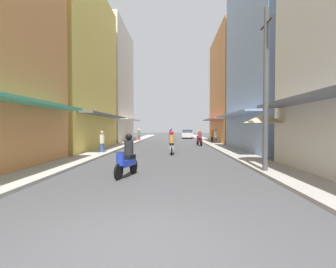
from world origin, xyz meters
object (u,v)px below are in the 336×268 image
at_px(motorbike_maroon, 199,139).
at_px(parked_car, 187,134).
at_px(motorbike_red, 170,137).
at_px(pedestrian_foreground, 139,134).
at_px(pedestrian_crossing, 215,136).
at_px(utility_pole, 266,89).
at_px(pedestrian_midway, 102,142).
at_px(motorbike_silver, 172,144).
at_px(pedestrian_far, 212,135).
at_px(motorbike_black, 171,134).
at_px(vendor_umbrella, 264,118).
at_px(motorbike_blue, 127,157).

xyz_separation_m(motorbike_maroon, parked_car, (-0.38, 16.20, 0.04)).
xyz_separation_m(motorbike_red, pedestrian_foreground, (-4.29, 4.96, 0.24)).
bearing_deg(pedestrian_crossing, utility_pole, -92.82).
relative_size(parked_car, pedestrian_midway, 2.63).
distance_m(motorbike_silver, parked_car, 24.25).
bearing_deg(motorbike_silver, pedestrian_far, 70.42).
bearing_deg(pedestrian_midway, motorbike_black, 80.88).
bearing_deg(pedestrian_far, pedestrian_midway, -125.94).
bearing_deg(motorbike_red, motorbike_maroon, -48.61).
relative_size(motorbike_black, utility_pole, 0.28).
height_order(pedestrian_crossing, vendor_umbrella, vendor_umbrella).
distance_m(pedestrian_crossing, utility_pole, 17.05).
bearing_deg(motorbike_blue, pedestrian_midway, 112.76).
bearing_deg(pedestrian_foreground, parked_car, 49.12).
bearing_deg(pedestrian_foreground, motorbike_black, 68.85).
xyz_separation_m(motorbike_black, pedestrian_far, (5.15, -13.73, 0.21)).
xyz_separation_m(parked_car, vendor_umbrella, (2.30, -28.45, 1.51)).
distance_m(motorbike_red, pedestrian_foreground, 6.56).
relative_size(motorbike_blue, pedestrian_crossing, 1.07).
distance_m(parked_car, pedestrian_foreground, 10.46).
relative_size(pedestrian_foreground, pedestrian_far, 1.04).
relative_size(pedestrian_midway, vendor_umbrella, 0.64).
xyz_separation_m(motorbike_maroon, pedestrian_far, (2.04, 5.21, 0.21)).
bearing_deg(pedestrian_crossing, motorbike_blue, -109.32).
bearing_deg(pedestrian_midway, pedestrian_crossing, 46.84).
bearing_deg(pedestrian_foreground, vendor_umbrella, -65.99).
bearing_deg(motorbike_blue, pedestrian_foreground, 97.24).
xyz_separation_m(pedestrian_midway, pedestrian_foreground, (0.17, 16.10, 0.16)).
bearing_deg(motorbike_black, pedestrian_far, -69.44).
bearing_deg(parked_car, utility_pole, -87.25).
distance_m(motorbike_silver, motorbike_black, 26.89).
distance_m(motorbike_silver, pedestrian_midway, 4.76).
distance_m(parked_car, utility_pole, 31.07).
bearing_deg(pedestrian_foreground, pedestrian_midway, -90.62).
height_order(motorbike_blue, pedestrian_crossing, pedestrian_crossing).
xyz_separation_m(pedestrian_foreground, vendor_umbrella, (9.15, -20.54, 1.31)).
relative_size(motorbike_maroon, motorbike_black, 1.00).
xyz_separation_m(parked_car, pedestrian_midway, (-7.02, -24.01, 0.05)).
xyz_separation_m(motorbike_blue, pedestrian_foreground, (-3.01, 23.70, 0.24)).
xyz_separation_m(motorbike_maroon, motorbike_black, (-3.11, 18.93, 0.00)).
relative_size(motorbike_maroon, pedestrian_foreground, 1.07).
distance_m(motorbike_maroon, motorbike_red, 4.44).
xyz_separation_m(parked_car, pedestrian_foreground, (-6.84, -7.91, 0.21)).
distance_m(pedestrian_midway, pedestrian_crossing, 13.65).
distance_m(motorbike_silver, motorbike_red, 11.28).
xyz_separation_m(parked_car, utility_pole, (1.49, -30.93, 2.55)).
xyz_separation_m(parked_car, pedestrian_crossing, (2.32, -14.05, 0.20)).
height_order(motorbike_maroon, motorbike_silver, same).
bearing_deg(motorbike_silver, vendor_umbrella, -43.32).
height_order(pedestrian_foreground, pedestrian_crossing, pedestrian_foreground).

